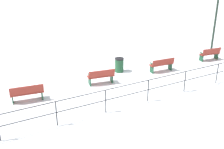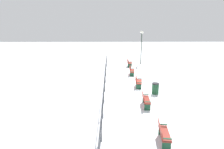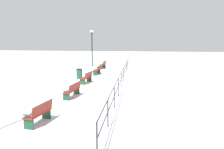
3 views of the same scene
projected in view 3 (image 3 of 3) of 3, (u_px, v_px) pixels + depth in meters
ground_plane at (87, 83)px, 16.66m from camera, size 80.00×80.00×0.00m
bench_nearest at (103, 65)px, 24.47m from camera, size 0.64×1.47×0.89m
bench_second at (97, 70)px, 20.51m from camera, size 0.59×1.54×0.87m
bench_third at (87, 77)px, 16.57m from camera, size 0.78×1.54×0.90m
bench_fourth at (73, 90)px, 12.60m from camera, size 0.73×1.65×0.90m
bench_fifth at (39, 113)px, 8.66m from camera, size 0.77×1.45×0.93m
lamppost_near at (92, 42)px, 26.13m from camera, size 0.31×0.91×4.53m
waterfront_railing at (122, 74)px, 16.18m from camera, size 0.05×20.67×1.15m
trash_bin at (79, 74)px, 18.42m from camera, size 0.55×0.55×0.87m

